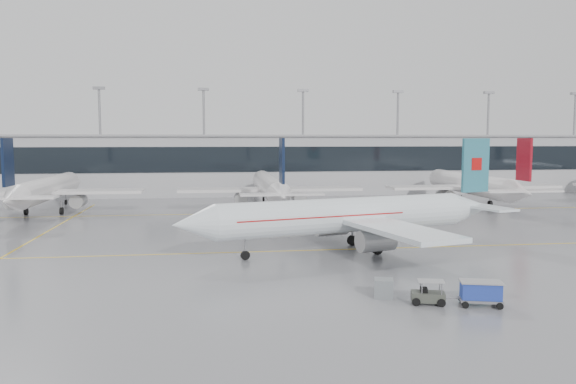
{
  "coord_description": "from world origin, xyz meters",
  "views": [
    {
      "loc": [
        -9.37,
        -56.98,
        11.69
      ],
      "look_at": [
        0.0,
        12.0,
        5.0
      ],
      "focal_mm": 35.0,
      "sensor_mm": 36.0,
      "label": 1
    }
  ],
  "objects": [
    {
      "name": "ground",
      "position": [
        0.0,
        0.0,
        0.0
      ],
      "size": [
        320.0,
        320.0,
        0.0
      ],
      "primitive_type": "plane",
      "color": "gray",
      "rests_on": "ground"
    },
    {
      "name": "taxi_line_main",
      "position": [
        0.0,
        0.0,
        0.01
      ],
      "size": [
        120.0,
        0.25,
        0.01
      ],
      "primitive_type": "cube",
      "color": "gold",
      "rests_on": "ground"
    },
    {
      "name": "taxi_line_north",
      "position": [
        0.0,
        30.0,
        0.01
      ],
      "size": [
        120.0,
        0.25,
        0.01
      ],
      "primitive_type": "cube",
      "color": "gold",
      "rests_on": "ground"
    },
    {
      "name": "taxi_line_cross",
      "position": [
        -30.0,
        15.0,
        0.01
      ],
      "size": [
        0.25,
        60.0,
        0.01
      ],
      "primitive_type": "cube",
      "color": "gold",
      "rests_on": "ground"
    },
    {
      "name": "terminal",
      "position": [
        0.0,
        62.0,
        6.0
      ],
      "size": [
        180.0,
        15.0,
        12.0
      ],
      "primitive_type": "cube",
      "color": "#A1A1A5",
      "rests_on": "ground"
    },
    {
      "name": "terminal_glass",
      "position": [
        0.0,
        54.45,
        7.5
      ],
      "size": [
        180.0,
        0.2,
        5.0
      ],
      "primitive_type": "cube",
      "color": "black",
      "rests_on": "ground"
    },
    {
      "name": "terminal_roof",
      "position": [
        0.0,
        62.0,
        12.2
      ],
      "size": [
        182.0,
        16.0,
        0.4
      ],
      "primitive_type": "cube",
      "color": "gray",
      "rests_on": "ground"
    },
    {
      "name": "light_masts",
      "position": [
        0.0,
        68.0,
        13.34
      ],
      "size": [
        156.4,
        1.0,
        22.6
      ],
      "color": "gray",
      "rests_on": "ground"
    },
    {
      "name": "air_canada_jet",
      "position": [
        5.23,
        -0.76,
        3.71
      ],
      "size": [
        36.58,
        29.85,
        11.68
      ],
      "rotation": [
        0.0,
        0.0,
        3.4
      ],
      "color": "white",
      "rests_on": "ground"
    },
    {
      "name": "parked_jet_b",
      "position": [
        -35.0,
        33.69,
        3.71
      ],
      "size": [
        29.64,
        36.96,
        11.72
      ],
      "rotation": [
        0.0,
        0.0,
        1.57
      ],
      "color": "silver",
      "rests_on": "ground"
    },
    {
      "name": "parked_jet_c",
      "position": [
        -0.0,
        33.69,
        3.71
      ],
      "size": [
        29.64,
        36.96,
        11.72
      ],
      "rotation": [
        0.0,
        0.0,
        1.57
      ],
      "color": "silver",
      "rests_on": "ground"
    },
    {
      "name": "parked_jet_d",
      "position": [
        35.0,
        33.69,
        3.71
      ],
      "size": [
        29.64,
        36.96,
        11.72
      ],
      "rotation": [
        0.0,
        0.0,
        1.57
      ],
      "color": "silver",
      "rests_on": "ground"
    },
    {
      "name": "baggage_tug",
      "position": [
        5.67,
        -19.9,
        0.59
      ],
      "size": [
        3.53,
        1.99,
        1.68
      ],
      "rotation": [
        0.0,
        0.0,
        -0.27
      ],
      "color": "#3D4138",
      "rests_on": "ground"
    },
    {
      "name": "baggage_cart",
      "position": [
        9.14,
        -20.84,
        1.03
      ],
      "size": [
        3.17,
        2.28,
        1.77
      ],
      "rotation": [
        0.0,
        0.0,
        -0.27
      ],
      "color": "gray",
      "rests_on": "ground"
    },
    {
      "name": "gse_unit",
      "position": [
        3.05,
        -17.91,
        0.69
      ],
      "size": [
        1.68,
        1.62,
        1.37
      ],
      "primitive_type": "cube",
      "rotation": [
        0.0,
        0.0,
        -0.29
      ],
      "color": "slate",
      "rests_on": "ground"
    }
  ]
}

